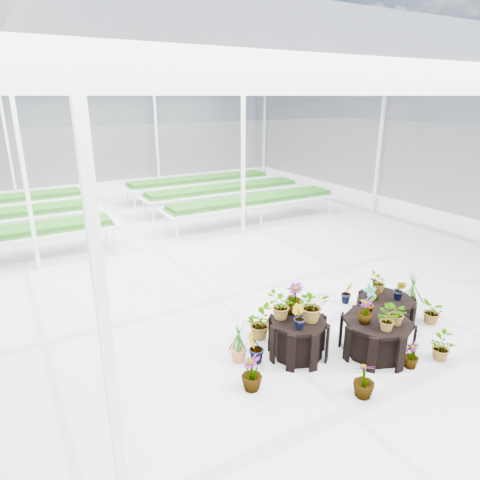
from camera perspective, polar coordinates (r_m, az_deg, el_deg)
ground_plane at (r=9.13m, az=-3.28°, el=-8.72°), size 24.00×24.00×0.00m
greenhouse_shell at (r=8.34m, az=-3.56°, el=5.14°), size 18.00×24.00×4.50m
steel_frame at (r=8.34m, az=-3.56°, el=5.14°), size 18.00×24.00×4.50m
nursery_benches at (r=15.38m, az=-15.49°, el=3.79°), size 16.00×7.00×0.84m
plinth_tall at (r=7.43m, az=7.76°, el=-12.84°), size 1.07×1.07×0.67m
plinth_mid at (r=7.80m, az=17.71°, el=-12.19°), size 1.33×1.33×0.63m
plinth_low at (r=8.90m, az=18.81°, el=-8.77°), size 1.37×1.37×0.49m
nursery_plants at (r=7.83m, az=13.02°, el=-9.79°), size 4.56×3.05×1.24m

